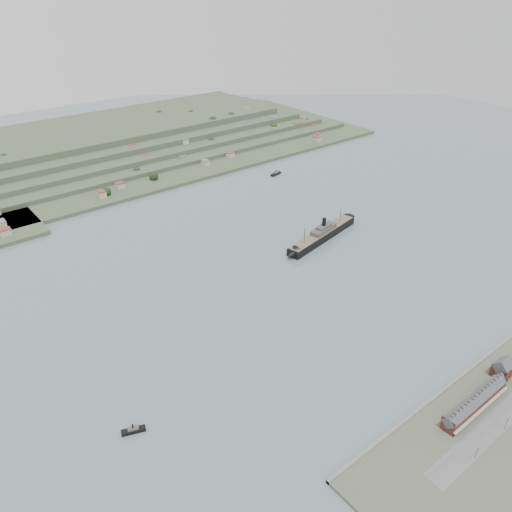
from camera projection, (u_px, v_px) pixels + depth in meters
ground at (291, 281)px, 407.92m from camera, size 1400.00×1400.00×0.00m
terrace_row at (475, 402)px, 285.55m from camera, size 55.60×9.80×11.07m
gabled_building at (502, 368)px, 307.79m from camera, size 10.40×10.18×14.09m
far_peninsula at (114, 144)px, 682.59m from camera, size 760.00×309.00×30.00m
steamship at (320, 236)px, 466.63m from camera, size 104.70×31.08×25.30m
tugboat at (133, 430)px, 275.11m from camera, size 13.70×7.95×5.98m
ferry_east at (276, 174)px, 615.23m from camera, size 16.82×7.96×6.09m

